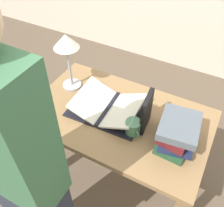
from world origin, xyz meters
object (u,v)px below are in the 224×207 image
at_px(open_book, 108,107).
at_px(coffee_mug, 133,127).
at_px(book_stack_tall, 178,132).
at_px(book_standing_upright, 146,112).
at_px(reading_lamp, 67,47).
at_px(person_reader, 27,180).

distance_m(open_book, coffee_mug, 0.24).
height_order(book_stack_tall, coffee_mug, book_stack_tall).
bearing_deg(coffee_mug, open_book, 156.66).
relative_size(book_standing_upright, coffee_mug, 2.28).
bearing_deg(coffee_mug, reading_lamp, 161.69).
bearing_deg(person_reader, open_book, -94.61).
height_order(book_standing_upright, reading_lamp, reading_lamp).
relative_size(open_book, coffee_mug, 4.62).
xyz_separation_m(book_standing_upright, reading_lamp, (-0.61, 0.11, 0.20)).
height_order(open_book, book_stack_tall, book_stack_tall).
bearing_deg(book_stack_tall, coffee_mug, -167.92).
bearing_deg(open_book, person_reader, -97.05).
height_order(open_book, book_standing_upright, book_standing_upright).
bearing_deg(open_book, reading_lamp, 162.65).
distance_m(book_standing_upright, reading_lamp, 0.65).
bearing_deg(reading_lamp, coffee_mug, -18.31).
distance_m(open_book, reading_lamp, 0.47).
relative_size(open_book, reading_lamp, 1.20).
distance_m(book_stack_tall, book_standing_upright, 0.21).
xyz_separation_m(book_standing_upright, coffee_mug, (-0.04, -0.08, -0.07)).
distance_m(book_standing_upright, person_reader, 0.73).
bearing_deg(open_book, coffee_mug, -25.77).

